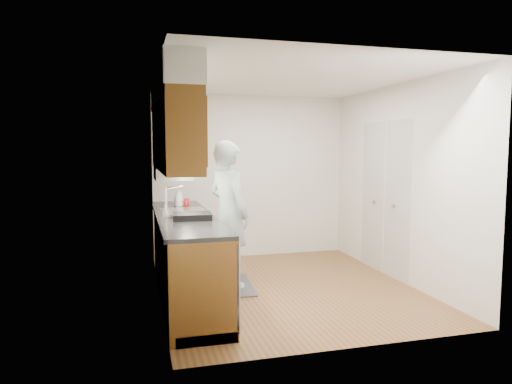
{
  "coord_description": "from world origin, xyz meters",
  "views": [
    {
      "loc": [
        -1.74,
        -5.14,
        1.68
      ],
      "look_at": [
        -0.31,
        0.25,
        1.15
      ],
      "focal_mm": 32.0,
      "sensor_mm": 36.0,
      "label": 1
    }
  ],
  "objects_px": {
    "soap_bottle_b": "(178,199)",
    "soap_bottle_a": "(179,197)",
    "dish_rack": "(192,216)",
    "steel_can": "(188,203)",
    "person": "(229,204)",
    "soda_can": "(186,203)"
  },
  "relations": [
    {
      "from": "dish_rack",
      "to": "person",
      "type": "bearing_deg",
      "value": 53.17
    },
    {
      "from": "person",
      "to": "dish_rack",
      "type": "xyz_separation_m",
      "value": [
        -0.51,
        -0.57,
        -0.05
      ]
    },
    {
      "from": "soap_bottle_b",
      "to": "dish_rack",
      "type": "relative_size",
      "value": 0.43
    },
    {
      "from": "dish_rack",
      "to": "steel_can",
      "type": "bearing_deg",
      "value": 91.27
    },
    {
      "from": "soap_bottle_a",
      "to": "soap_bottle_b",
      "type": "height_order",
      "value": "soap_bottle_a"
    },
    {
      "from": "person",
      "to": "steel_can",
      "type": "xyz_separation_m",
      "value": [
        -0.44,
        0.48,
        -0.02
      ]
    },
    {
      "from": "person",
      "to": "steel_can",
      "type": "bearing_deg",
      "value": 15.9
    },
    {
      "from": "soap_bottle_b",
      "to": "person",
      "type": "bearing_deg",
      "value": -47.19
    },
    {
      "from": "soap_bottle_a",
      "to": "soda_can",
      "type": "distance_m",
      "value": 0.13
    },
    {
      "from": "dish_rack",
      "to": "soap_bottle_a",
      "type": "bearing_deg",
      "value": 97.14
    },
    {
      "from": "person",
      "to": "steel_can",
      "type": "height_order",
      "value": "person"
    },
    {
      "from": "person",
      "to": "dish_rack",
      "type": "relative_size",
      "value": 4.98
    },
    {
      "from": "soda_can",
      "to": "steel_can",
      "type": "bearing_deg",
      "value": 74.35
    },
    {
      "from": "soap_bottle_b",
      "to": "steel_can",
      "type": "bearing_deg",
      "value": -45.83
    },
    {
      "from": "soap_bottle_a",
      "to": "soap_bottle_b",
      "type": "distance_m",
      "value": 0.15
    },
    {
      "from": "soap_bottle_b",
      "to": "steel_can",
      "type": "xyz_separation_m",
      "value": [
        0.11,
        -0.12,
        -0.03
      ]
    },
    {
      "from": "soap_bottle_b",
      "to": "soda_can",
      "type": "relative_size",
      "value": 1.49
    },
    {
      "from": "person",
      "to": "soap_bottle_b",
      "type": "height_order",
      "value": "person"
    },
    {
      "from": "person",
      "to": "soda_can",
      "type": "xyz_separation_m",
      "value": [
        -0.46,
        0.4,
        -0.02
      ]
    },
    {
      "from": "soap_bottle_a",
      "to": "soda_can",
      "type": "bearing_deg",
      "value": -33.6
    },
    {
      "from": "soap_bottle_b",
      "to": "soap_bottle_a",
      "type": "bearing_deg",
      "value": -87.05
    },
    {
      "from": "soap_bottle_b",
      "to": "dish_rack",
      "type": "xyz_separation_m",
      "value": [
        0.05,
        -1.17,
        -0.06
      ]
    }
  ]
}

